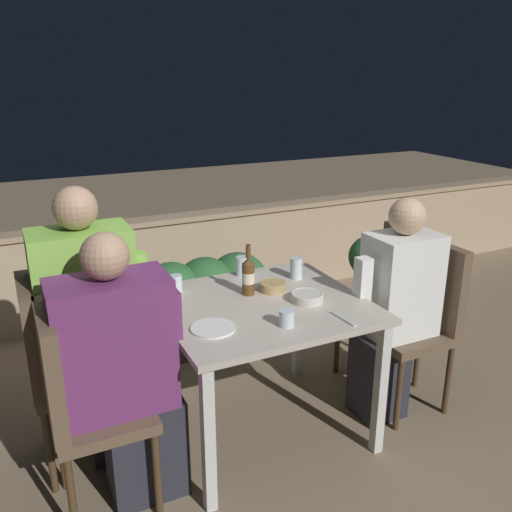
{
  "coord_description": "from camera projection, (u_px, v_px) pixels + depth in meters",
  "views": [
    {
      "loc": [
        -1.08,
        -2.19,
        1.81
      ],
      "look_at": [
        0.0,
        0.07,
        0.96
      ],
      "focal_mm": 38.0,
      "sensor_mm": 36.0,
      "label": 1
    }
  ],
  "objects": [
    {
      "name": "person_purple_stripe",
      "position": [
        125.0,
        374.0,
        2.25
      ],
      "size": [
        0.52,
        0.26,
        1.24
      ],
      "color": "#282833",
      "rests_on": "ground_plane"
    },
    {
      "name": "glass_cup_0",
      "position": [
        286.0,
        318.0,
        2.4
      ],
      "size": [
        0.07,
        0.07,
        0.08
      ],
      "color": "silver",
      "rests_on": "dining_table"
    },
    {
      "name": "bowl_1",
      "position": [
        307.0,
        296.0,
        2.66
      ],
      "size": [
        0.16,
        0.16,
        0.04
      ],
      "color": "beige",
      "rests_on": "dining_table"
    },
    {
      "name": "potted_plant",
      "position": [
        372.0,
        272.0,
        3.9
      ],
      "size": [
        0.35,
        0.35,
        0.71
      ],
      "color": "#9E5638",
      "rests_on": "ground_plane"
    },
    {
      "name": "ground_plane",
      "position": [
        261.0,
        429.0,
        2.89
      ],
      "size": [
        16.0,
        16.0,
        0.0
      ],
      "primitive_type": "plane",
      "color": "#847056"
    },
    {
      "name": "planter_hedge",
      "position": [
        207.0,
        297.0,
        3.68
      ],
      "size": [
        0.87,
        0.47,
        0.63
      ],
      "color": "brown",
      "rests_on": "ground_plane"
    },
    {
      "name": "glass_cup_2",
      "position": [
        296.0,
        268.0,
        2.95
      ],
      "size": [
        0.07,
        0.07,
        0.12
      ],
      "color": "silver",
      "rests_on": "dining_table"
    },
    {
      "name": "beer_bottle",
      "position": [
        248.0,
        276.0,
        2.72
      ],
      "size": [
        0.07,
        0.07,
        0.26
      ],
      "color": "brown",
      "rests_on": "dining_table"
    },
    {
      "name": "chair_left_near",
      "position": [
        76.0,
        395.0,
        2.19
      ],
      "size": [
        0.41,
        0.4,
        0.95
      ],
      "color": "brown",
      "rests_on": "ground_plane"
    },
    {
      "name": "glass_cup_1",
      "position": [
        176.0,
        283.0,
        2.77
      ],
      "size": [
        0.06,
        0.06,
        0.09
      ],
      "color": "silver",
      "rests_on": "dining_table"
    },
    {
      "name": "plate_0",
      "position": [
        213.0,
        328.0,
        2.38
      ],
      "size": [
        0.2,
        0.2,
        0.01
      ],
      "color": "white",
      "rests_on": "dining_table"
    },
    {
      "name": "person_green_blouse",
      "position": [
        96.0,
        329.0,
        2.5
      ],
      "size": [
        0.5,
        0.26,
        1.35
      ],
      "color": "#282833",
      "rests_on": "ground_plane"
    },
    {
      "name": "chair_right_near",
      "position": [
        422.0,
        310.0,
        2.96
      ],
      "size": [
        0.41,
        0.4,
        0.95
      ],
      "color": "brown",
      "rests_on": "ground_plane"
    },
    {
      "name": "chair_left_far",
      "position": [
        54.0,
        359.0,
        2.46
      ],
      "size": [
        0.41,
        0.4,
        0.95
      ],
      "color": "brown",
      "rests_on": "ground_plane"
    },
    {
      "name": "bowl_0",
      "position": [
        273.0,
        286.0,
        2.79
      ],
      "size": [
        0.13,
        0.13,
        0.05
      ],
      "color": "tan",
      "rests_on": "dining_table"
    },
    {
      "name": "dining_table",
      "position": [
        262.0,
        319.0,
        2.68
      ],
      "size": [
        0.99,
        0.9,
        0.74
      ],
      "color": "#BCB2A3",
      "rests_on": "ground_plane"
    },
    {
      "name": "person_white_polo",
      "position": [
        394.0,
        309.0,
        2.87
      ],
      "size": [
        0.47,
        0.26,
        1.22
      ],
      "color": "#282833",
      "rests_on": "ground_plane"
    },
    {
      "name": "parapet_wall",
      "position": [
        165.0,
        263.0,
        4.25
      ],
      "size": [
        9.0,
        0.18,
        0.76
      ],
      "color": "tan",
      "rests_on": "ground_plane"
    },
    {
      "name": "chair_right_far",
      "position": [
        394.0,
        291.0,
        3.22
      ],
      "size": [
        0.41,
        0.4,
        0.95
      ],
      "color": "brown",
      "rests_on": "ground_plane"
    },
    {
      "name": "glass_cup_3",
      "position": [
        242.0,
        266.0,
        2.99
      ],
      "size": [
        0.07,
        0.07,
        0.11
      ],
      "color": "silver",
      "rests_on": "dining_table"
    },
    {
      "name": "fork_0",
      "position": [
        343.0,
        318.0,
        2.47
      ],
      "size": [
        0.03,
        0.17,
        0.01
      ],
      "color": "silver",
      "rests_on": "dining_table"
    }
  ]
}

